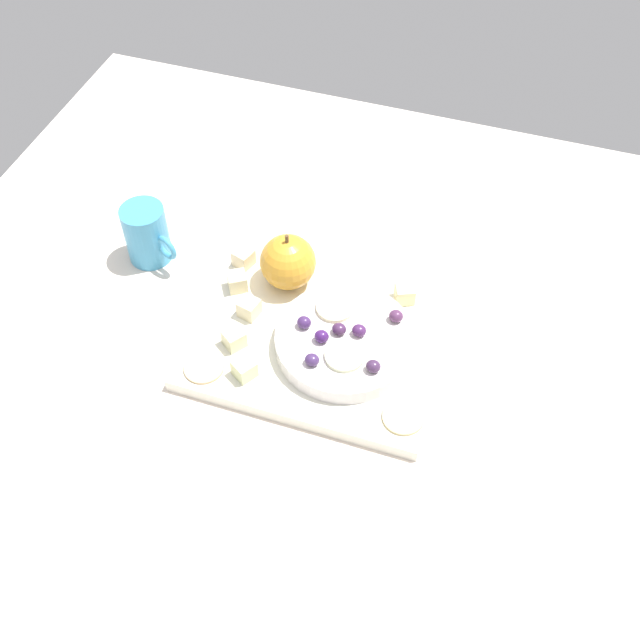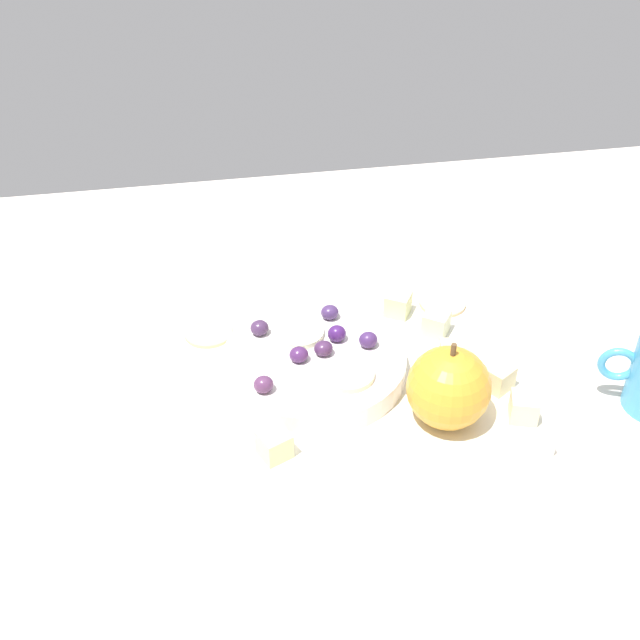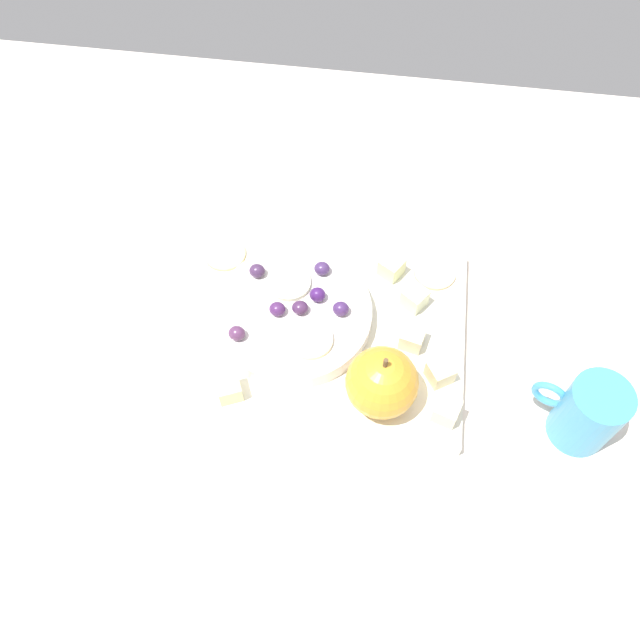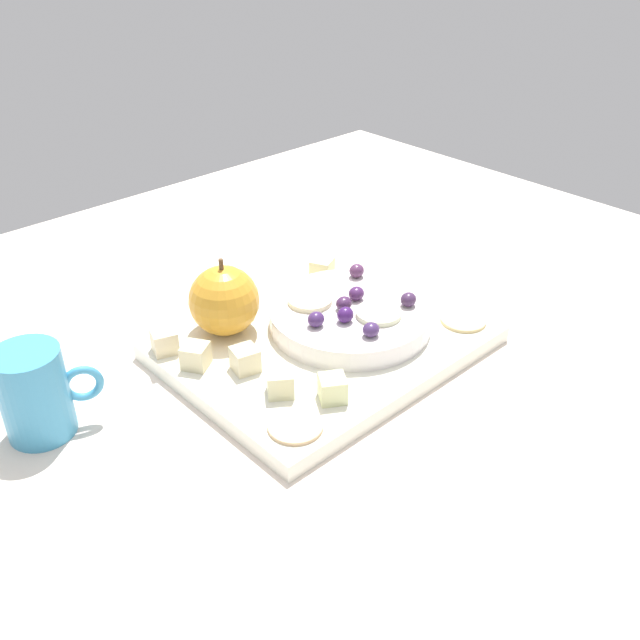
{
  "view_description": "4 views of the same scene",
  "coord_description": "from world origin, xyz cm",
  "views": [
    {
      "loc": [
        19.44,
        -65.24,
        88.54
      ],
      "look_at": [
        -1.3,
        -2.53,
        8.02
      ],
      "focal_mm": 43.34,
      "sensor_mm": 36.0,
      "label": 1
    },
    {
      "loc": [
        13.06,
        57.42,
        59.05
      ],
      "look_at": [
        1.67,
        -6.36,
        10.46
      ],
      "focal_mm": 44.49,
      "sensor_mm": 36.0,
      "label": 2
    },
    {
      "loc": [
        -6.19,
        36.53,
        73.27
      ],
      "look_at": [
        -0.72,
        -2.76,
        8.24
      ],
      "focal_mm": 36.73,
      "sensor_mm": 36.0,
      "label": 3
    },
    {
      "loc": [
        -47.03,
        -52.2,
        49.28
      ],
      "look_at": [
        -2.4,
        -4.29,
        8.54
      ],
      "focal_mm": 39.4,
      "sensor_mm": 36.0,
      "label": 4
    }
  ],
  "objects": [
    {
      "name": "apple_stem",
      "position": [
        -8.54,
        4.94,
        14.12
      ],
      "size": [
        0.5,
        0.5,
        1.2
      ],
      "primitive_type": "cylinder",
      "color": "brown",
      "rests_on": "apple_whole"
    },
    {
      "name": "cheese_cube_5",
      "position": [
        -15.97,
        6.09,
        6.84
      ],
      "size": [
        3.3,
        3.3,
        2.62
      ],
      "primitive_type": "cube",
      "rotation": [
        0.0,
        0.0,
        1.25
      ],
      "color": "beige",
      "rests_on": "platter"
    },
    {
      "name": "cup",
      "position": [
        -30.78,
        4.88,
        8.24
      ],
      "size": [
        9.36,
        6.52,
        9.34
      ],
      "color": "#4096C2",
      "rests_on": "table"
    },
    {
      "name": "table",
      "position": [
        0.0,
        0.0,
        1.79
      ],
      "size": [
        126.29,
        106.4,
        3.57
      ],
      "primitive_type": "cube",
      "color": "silver",
      "rests_on": "ground"
    },
    {
      "name": "serving_dish",
      "position": [
        2.68,
        -3.97,
        6.76
      ],
      "size": [
        18.78,
        18.78,
        2.47
      ],
      "primitive_type": "cylinder",
      "color": "white",
      "rests_on": "platter"
    },
    {
      "name": "cheese_cube_1",
      "position": [
        -11.57,
        -8.3,
        6.84
      ],
      "size": [
        3.65,
        3.65,
        2.62
      ],
      "primitive_type": "cube",
      "rotation": [
        0.0,
        0.0,
        0.95
      ],
      "color": "beige",
      "rests_on": "platter"
    },
    {
      "name": "cracker_0",
      "position": [
        -13.95,
        -13.27,
        5.73
      ],
      "size": [
        5.35,
        5.35,
        0.4
      ],
      "primitive_type": "cylinder",
      "color": "#E5BC8A",
      "rests_on": "platter"
    },
    {
      "name": "apple_slice_1",
      "position": [
        3.67,
        -7.45,
        8.3
      ],
      "size": [
        5.19,
        5.19,
        0.6
      ],
      "primitive_type": "cylinder",
      "color": "beige",
      "rests_on": "serving_dish"
    },
    {
      "name": "grape_5",
      "position": [
        8.39,
        0.67,
        8.85
      ],
      "size": [
        1.93,
        1.74,
        1.71
      ],
      "primitive_type": "ellipsoid",
      "color": "#562F54",
      "rests_on": "serving_dish"
    },
    {
      "name": "grape_6",
      "position": [
        -0.44,
        -5.81,
        8.9
      ],
      "size": [
        1.93,
        1.74,
        1.81
      ],
      "primitive_type": "ellipsoid",
      "color": "#401C5F",
      "rests_on": "serving_dish"
    },
    {
      "name": "grape_0",
      "position": [
        -2.97,
        -4.25,
        8.86
      ],
      "size": [
        1.93,
        1.74,
        1.73
      ],
      "primitive_type": "ellipsoid",
      "color": "#43275C",
      "rests_on": "serving_dish"
    },
    {
      "name": "grape_2",
      "position": [
        -0.38,
        -9.73,
        8.79
      ],
      "size": [
        1.93,
        1.74,
        1.59
      ],
      "primitive_type": "ellipsoid",
      "color": "#432B5C",
      "rests_on": "serving_dish"
    },
    {
      "name": "cheese_cube_4",
      "position": [
        8.23,
        6.75,
        6.84
      ],
      "size": [
        3.46,
        3.46,
        2.62
      ],
      "primitive_type": "cube",
      "rotation": [
        0.0,
        0.0,
        0.42
      ],
      "color": "beige",
      "rests_on": "platter"
    },
    {
      "name": "cracker_1",
      "position": [
        13.02,
        -12.48,
        5.73
      ],
      "size": [
        5.35,
        5.35,
        0.4
      ],
      "primitive_type": "cylinder",
      "color": "#E2C686",
      "rests_on": "platter"
    },
    {
      "name": "grape_3",
      "position": [
        7.74,
        -8.28,
        8.83
      ],
      "size": [
        1.93,
        1.74,
        1.66
      ],
      "primitive_type": "ellipsoid",
      "color": "#422A4C",
      "rests_on": "serving_dish"
    },
    {
      "name": "apple_whole",
      "position": [
        -8.54,
        4.94,
        9.52
      ],
      "size": [
        7.99,
        7.99,
        7.99
      ],
      "primitive_type": "sphere",
      "color": "gold",
      "rests_on": "platter"
    },
    {
      "name": "apple_slice_0",
      "position": [
        -0.44,
        -0.13,
        8.3
      ],
      "size": [
        5.19,
        5.19,
        0.6
      ],
      "primitive_type": "cylinder",
      "color": "beige",
      "rests_on": "serving_dish"
    },
    {
      "name": "grape_1",
      "position": [
        4.38,
        -3.22,
        8.81
      ],
      "size": [
        1.93,
        1.74,
        1.63
      ],
      "primitive_type": "ellipsoid",
      "color": "#492456",
      "rests_on": "serving_dish"
    },
    {
      "name": "cheese_cube_0",
      "position": [
        -11.63,
        -2.65,
        6.84
      ],
      "size": [
        3.16,
        3.16,
        2.62
      ],
      "primitive_type": "cube",
      "rotation": [
        0.0,
        0.0,
        1.33
      ],
      "color": "beige",
      "rests_on": "platter"
    },
    {
      "name": "grape_4",
      "position": [
        1.78,
        -3.8,
        8.78
      ],
      "size": [
        1.93,
        1.74,
        1.57
      ],
      "primitive_type": "ellipsoid",
      "color": "#45264B",
      "rests_on": "serving_dish"
    },
    {
      "name": "cheese_cube_3",
      "position": [
        -8.38,
        -12.53,
        6.84
      ],
      "size": [
        3.6,
        3.6,
        2.62
      ],
      "primitive_type": "cube",
      "rotation": [
        0.0,
        0.0,
        1.01
      ],
      "color": "beige",
      "rests_on": "platter"
    },
    {
      "name": "platter",
      "position": [
        -0.97,
        -3.55,
        4.55
      ],
      "size": [
        33.98,
        26.74,
        1.95
      ],
      "primitive_type": "cube",
      "color": "white",
      "rests_on": "table"
    },
    {
      "name": "cheese_cube_2",
      "position": [
        -15.07,
        1.45,
        6.84
      ],
      "size": [
        3.61,
        3.61,
        2.62
      ],
      "primitive_type": "cube",
      "rotation": [
        0.0,
        0.0,
        0.57
      ],
      "color": "beige",
      "rests_on": "platter"
    }
  ]
}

